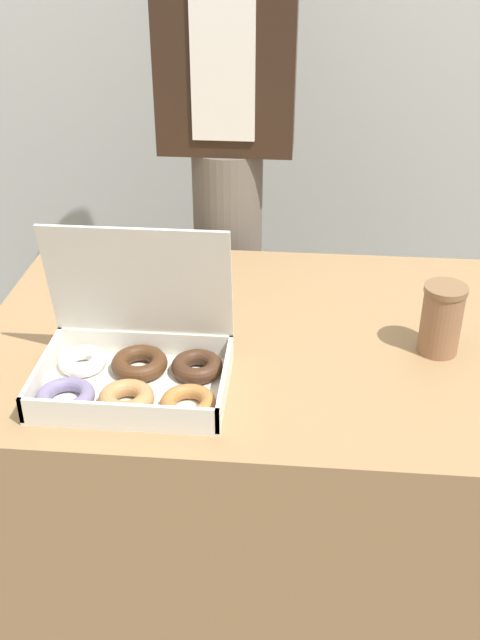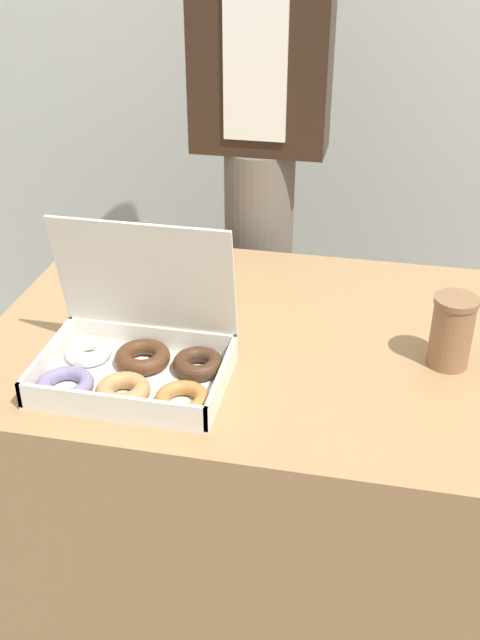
% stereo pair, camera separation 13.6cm
% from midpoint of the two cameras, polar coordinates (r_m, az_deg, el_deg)
% --- Properties ---
extents(ground_plane, '(14.00, 14.00, 0.00)m').
position_cam_midpoint_polar(ground_plane, '(2.03, -1.47, -18.56)').
color(ground_plane, '#665B51').
extents(table, '(1.13, 0.81, 0.71)m').
position_cam_midpoint_polar(table, '(1.78, -1.62, -10.96)').
color(table, '#99754C').
rests_on(table, ground_plane).
extents(donut_box, '(0.35, 0.26, 0.30)m').
position_cam_midpoint_polar(donut_box, '(1.41, -10.79, -3.57)').
color(donut_box, silver).
rests_on(donut_box, table).
extents(coffee_cup, '(0.08, 0.08, 0.15)m').
position_cam_midpoint_polar(coffee_cup, '(1.51, 12.65, -0.01)').
color(coffee_cup, '#8C6042').
rests_on(coffee_cup, table).
extents(person_customer, '(0.35, 0.23, 1.76)m').
position_cam_midpoint_polar(person_customer, '(1.99, -3.03, 15.16)').
color(person_customer, '#665B51').
rests_on(person_customer, ground_plane).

